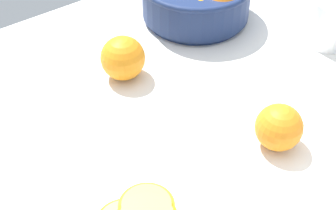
# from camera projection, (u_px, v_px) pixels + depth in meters

# --- Properties ---
(ground_plane) EXTENTS (1.30, 0.93, 0.03)m
(ground_plane) POSITION_uv_depth(u_px,v_px,m) (169.00, 137.00, 0.83)
(ground_plane) COLOR white
(juice_glass) EXTENTS (0.08, 0.08, 0.10)m
(juice_glass) POSITION_uv_depth(u_px,v_px,m) (330.00, 26.00, 0.98)
(juice_glass) COLOR white
(juice_glass) RESTS_ON ground_plane
(loose_orange_0) EXTENTS (0.08, 0.08, 0.08)m
(loose_orange_0) POSITION_uv_depth(u_px,v_px,m) (123.00, 58.00, 0.90)
(loose_orange_0) COLOR orange
(loose_orange_0) RESTS_ON ground_plane
(loose_orange_2) EXTENTS (0.08, 0.08, 0.08)m
(loose_orange_2) POSITION_uv_depth(u_px,v_px,m) (279.00, 127.00, 0.77)
(loose_orange_2) COLOR orange
(loose_orange_2) RESTS_ON ground_plane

